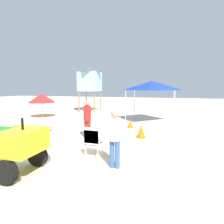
{
  "coord_description": "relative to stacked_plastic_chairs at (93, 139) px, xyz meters",
  "views": [
    {
      "loc": [
        3.86,
        -4.87,
        2.24
      ],
      "look_at": [
        1.22,
        3.36,
        1.12
      ],
      "focal_mm": 29.28,
      "sensor_mm": 36.0,
      "label": 1
    }
  ],
  "objects": [
    {
      "name": "lifeguard_near_center",
      "position": [
        0.91,
        -0.54,
        0.35
      ],
      "size": [
        0.32,
        0.32,
        1.66
      ],
      "color": "#33598C",
      "rests_on": "ground"
    },
    {
      "name": "ground",
      "position": [
        -1.51,
        -0.41,
        -0.6
      ],
      "size": [
        80.0,
        80.0,
        0.0
      ],
      "primitive_type": "plane",
      "color": "beige"
    },
    {
      "name": "popup_canopy",
      "position": [
        1.14,
        7.14,
        1.82
      ],
      "size": [
        2.91,
        2.91,
        2.74
      ],
      "color": "#B2B2B7",
      "rests_on": "ground"
    },
    {
      "name": "traffic_cone_far",
      "position": [
        0.23,
        4.79,
        -0.36
      ],
      "size": [
        0.34,
        0.34,
        0.49
      ],
      "primitive_type": "cone",
      "color": "orange",
      "rests_on": "ground"
    },
    {
      "name": "stacked_plastic_chairs",
      "position": [
        0.0,
        0.0,
        0.0
      ],
      "size": [
        0.48,
        0.48,
        1.02
      ],
      "color": "white",
      "rests_on": "ground"
    },
    {
      "name": "beach_umbrella_left",
      "position": [
        -7.1,
        6.47,
        0.91
      ],
      "size": [
        2.04,
        2.04,
        1.87
      ],
      "color": "beige",
      "rests_on": "ground"
    },
    {
      "name": "surfboard_pile",
      "position": [
        -4.7,
        2.55,
        -0.48
      ],
      "size": [
        2.62,
        0.64,
        0.24
      ],
      "color": "red",
      "rests_on": "ground"
    },
    {
      "name": "lifeguard_tower",
      "position": [
        -5.09,
        10.95,
        2.5
      ],
      "size": [
        1.98,
        1.98,
        4.22
      ],
      "color": "olive",
      "rests_on": "ground"
    },
    {
      "name": "cooler_box",
      "position": [
        -2.29,
        2.02,
        -0.41
      ],
      "size": [
        0.57,
        0.33,
        0.38
      ],
      "primitive_type": "cube",
      "color": "white",
      "rests_on": "ground"
    },
    {
      "name": "lifeguard_near_left",
      "position": [
        -1.11,
        1.94,
        0.39
      ],
      "size": [
        0.32,
        0.32,
        1.72
      ],
      "color": "red",
      "rests_on": "ground"
    },
    {
      "name": "traffic_cone_near",
      "position": [
        1.13,
        2.87,
        -0.31
      ],
      "size": [
        0.41,
        0.41,
        0.59
      ],
      "primitive_type": "cone",
      "color": "orange",
      "rests_on": "ground"
    }
  ]
}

